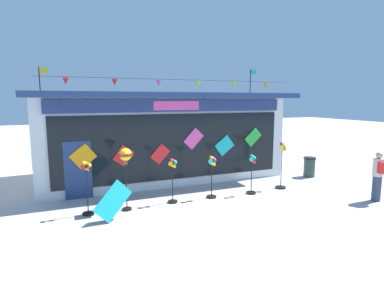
# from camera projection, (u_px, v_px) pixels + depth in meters

# --- Properties ---
(ground_plane) EXTENTS (80.00, 80.00, 0.00)m
(ground_plane) POSITION_uv_depth(u_px,v_px,m) (251.00, 219.00, 8.83)
(ground_plane) COLOR #ADAAA5
(kite_shop_building) EXTENTS (10.38, 5.38, 4.89)m
(kite_shop_building) POSITION_uv_depth(u_px,v_px,m) (160.00, 134.00, 13.85)
(kite_shop_building) COLOR silver
(kite_shop_building) RESTS_ON ground_plane
(wind_spinner_far_left) EXTENTS (0.34, 0.34, 1.65)m
(wind_spinner_far_left) POSITION_uv_depth(u_px,v_px,m) (87.00, 186.00, 9.04)
(wind_spinner_far_left) COLOR black
(wind_spinner_far_left) RESTS_ON ground_plane
(wind_spinner_left) EXTENTS (0.39, 0.39, 1.95)m
(wind_spinner_left) POSITION_uv_depth(u_px,v_px,m) (125.00, 159.00, 9.34)
(wind_spinner_left) COLOR black
(wind_spinner_left) RESTS_ON ground_plane
(wind_spinner_center_left) EXTENTS (0.35, 0.32, 1.53)m
(wind_spinner_center_left) POSITION_uv_depth(u_px,v_px,m) (173.00, 176.00, 10.10)
(wind_spinner_center_left) COLOR black
(wind_spinner_center_left) RESTS_ON ground_plane
(wind_spinner_center_right) EXTENTS (0.38, 0.34, 1.51)m
(wind_spinner_center_right) POSITION_uv_depth(u_px,v_px,m) (212.00, 172.00, 10.62)
(wind_spinner_center_right) COLOR black
(wind_spinner_center_right) RESTS_ON ground_plane
(wind_spinner_right) EXTENTS (0.36, 0.35, 1.48)m
(wind_spinner_right) POSITION_uv_depth(u_px,v_px,m) (252.00, 170.00, 11.09)
(wind_spinner_right) COLOR black
(wind_spinner_right) RESTS_ON ground_plane
(wind_spinner_far_right) EXTENTS (0.40, 0.40, 1.82)m
(wind_spinner_far_right) POSITION_uv_depth(u_px,v_px,m) (282.00, 161.00, 11.76)
(wind_spinner_far_right) COLOR black
(wind_spinner_far_right) RESTS_ON ground_plane
(person_near_camera) EXTENTS (0.39, 0.48, 1.68)m
(person_near_camera) POSITION_uv_depth(u_px,v_px,m) (378.00, 175.00, 10.30)
(person_near_camera) COLOR #333D56
(person_near_camera) RESTS_ON ground_plane
(trash_bin) EXTENTS (0.52, 0.52, 0.88)m
(trash_bin) POSITION_uv_depth(u_px,v_px,m) (309.00, 167.00, 13.65)
(trash_bin) COLOR #2D4238
(trash_bin) RESTS_ON ground_plane
(display_kite_on_ground) EXTENTS (1.15, 0.35, 1.15)m
(display_kite_on_ground) POSITION_uv_depth(u_px,v_px,m) (113.00, 201.00, 8.64)
(display_kite_on_ground) COLOR #19B7BC
(display_kite_on_ground) RESTS_ON ground_plane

